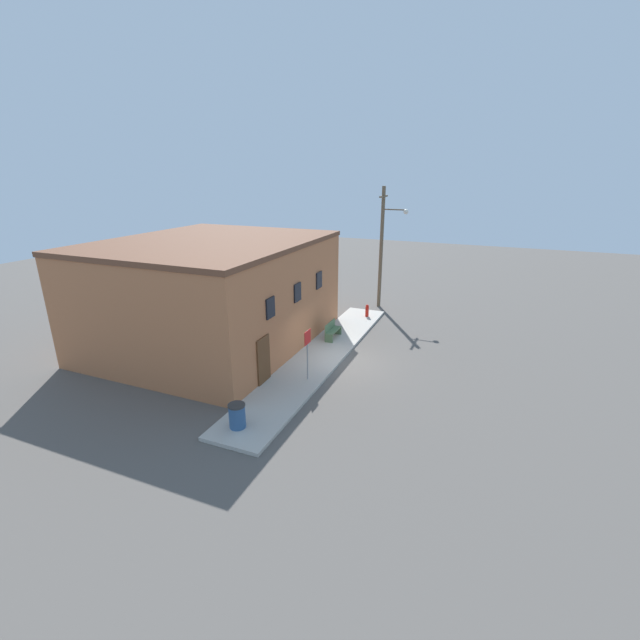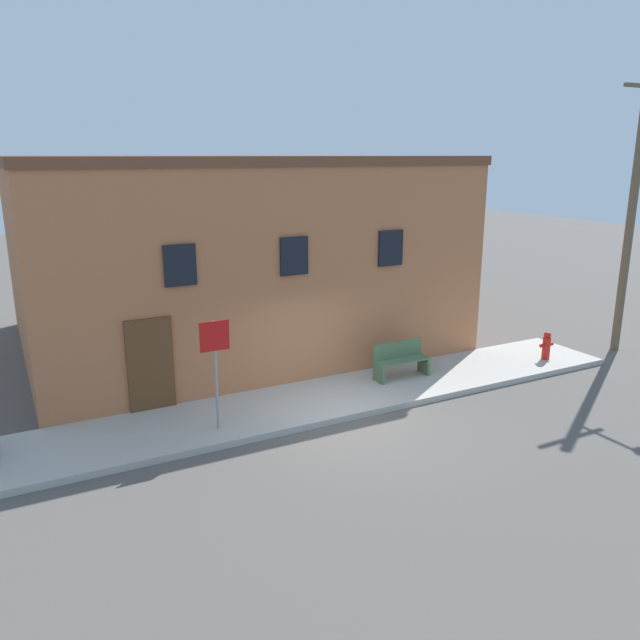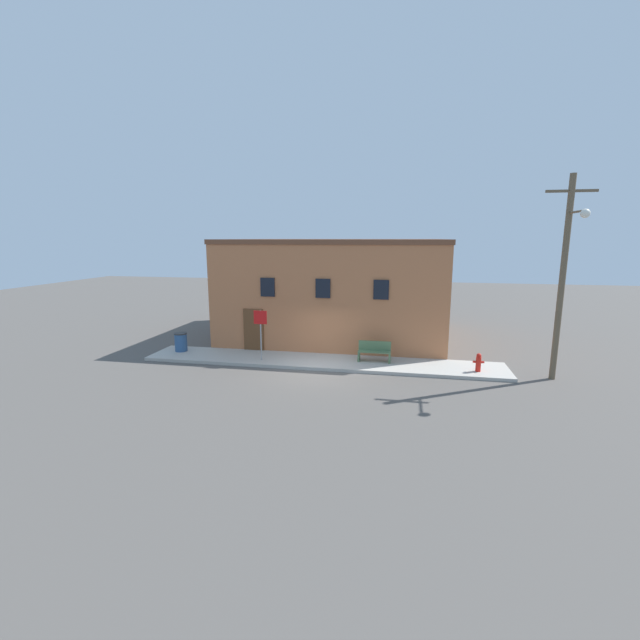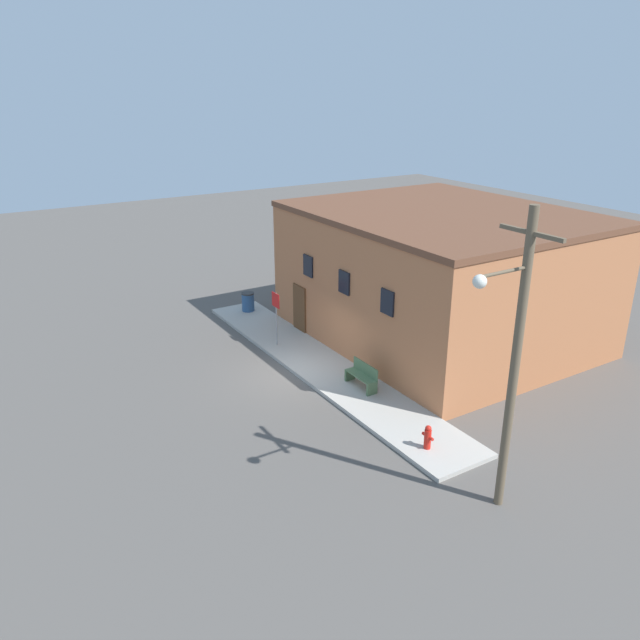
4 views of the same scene
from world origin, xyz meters
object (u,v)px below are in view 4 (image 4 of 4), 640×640
trash_bin (248,302)px  utility_pole (513,356)px  bench (362,376)px  fire_hydrant (428,437)px  stop_sign (276,309)px

trash_bin → utility_pole: size_ratio=0.11×
bench → utility_pole: bearing=-6.2°
fire_hydrant → bench: size_ratio=0.54×
fire_hydrant → stop_sign: size_ratio=0.34×
stop_sign → trash_bin: 4.59m
fire_hydrant → trash_bin: (-13.78, 0.68, 0.07)m
stop_sign → utility_pole: bearing=0.0°
bench → trash_bin: (-9.44, -0.01, 0.02)m
bench → utility_pole: size_ratio=0.18×
utility_pole → fire_hydrant: bearing=177.9°
bench → stop_sign: bearing=-171.1°
utility_pole → bench: bearing=173.8°
trash_bin → utility_pole: utility_pole is taller
bench → trash_bin: bearing=-180.0°
fire_hydrant → utility_pole: 4.74m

